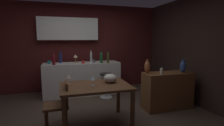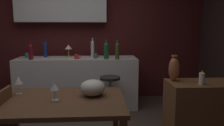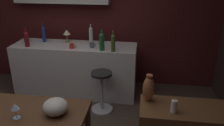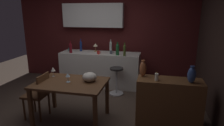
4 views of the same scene
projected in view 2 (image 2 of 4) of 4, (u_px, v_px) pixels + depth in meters
name	position (u px, v px, depth m)	size (l,w,h in m)	color
wall_kitchen_back	(75.00, 28.00, 4.42)	(5.20, 0.33, 2.60)	#4C1919
dining_table	(60.00, 109.00, 2.14)	(1.24, 0.86, 0.74)	#56351E
kitchen_counter	(78.00, 82.00, 4.01)	(2.10, 0.60, 0.90)	silver
sideboard_cabinet	(215.00, 117.00, 2.56)	(1.10, 0.44, 0.82)	brown
bar_stool	(110.00, 96.00, 3.55)	(0.34, 0.34, 0.66)	#262323
wine_glass_left	(18.00, 81.00, 2.30)	(0.08, 0.08, 0.19)	silver
wine_glass_right	(54.00, 88.00, 2.10)	(0.08, 0.08, 0.16)	silver
fruit_bowl	(93.00, 88.00, 2.25)	(0.25, 0.25, 0.16)	beige
wine_bottle_clear	(93.00, 48.00, 4.01)	(0.06, 0.06, 0.35)	silver
wine_bottle_olive	(117.00, 50.00, 3.73)	(0.06, 0.06, 0.33)	#475623
wine_bottle_cobalt	(45.00, 49.00, 3.99)	(0.06, 0.06, 0.33)	navy
wine_bottle_green	(106.00, 50.00, 3.75)	(0.08, 0.08, 0.33)	#1E592D
wine_bottle_ruby	(31.00, 51.00, 3.69)	(0.08, 0.08, 0.31)	maroon
cup_teal	(27.00, 55.00, 3.93)	(0.11, 0.08, 0.08)	teal
cup_slate	(95.00, 56.00, 3.86)	(0.11, 0.07, 0.09)	#515660
cup_red	(77.00, 57.00, 3.76)	(0.11, 0.07, 0.08)	red
counter_lamp	(68.00, 48.00, 4.04)	(0.13, 0.13, 0.22)	#A58447
pillar_candle_tall	(202.00, 79.00, 2.38)	(0.06, 0.06, 0.15)	white
vase_copper	(174.00, 69.00, 2.53)	(0.12, 0.12, 0.30)	#B26038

